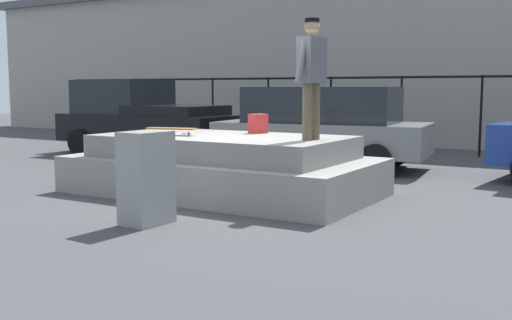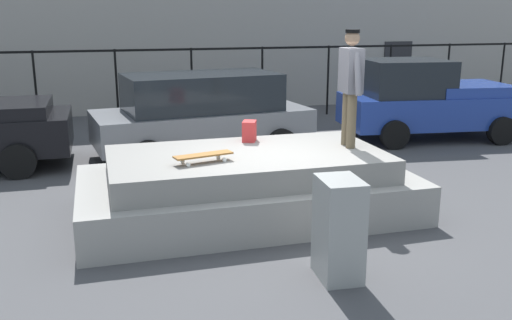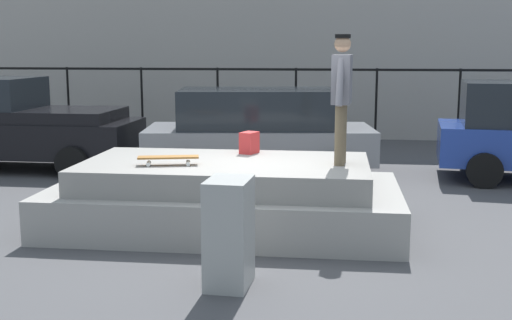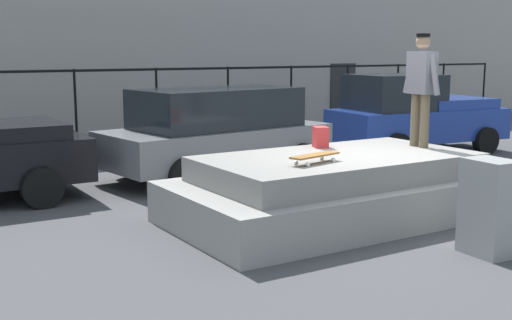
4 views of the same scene
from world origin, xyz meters
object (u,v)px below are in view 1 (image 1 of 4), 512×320
object	(u,v)px
skateboard	(171,129)
car_grey_hatchback_mid	(322,125)
car_black_pickup_near	(142,117)
utility_box	(146,178)
skateboarder	(312,70)
backpack	(258,124)

from	to	relation	value
skateboard	car_grey_hatchback_mid	world-z (taller)	car_grey_hatchback_mid
car_black_pickup_near	utility_box	world-z (taller)	car_black_pickup_near
skateboarder	utility_box	distance (m)	2.89
car_grey_hatchback_mid	skateboard	bearing A→B (deg)	-100.38
car_grey_hatchback_mid	utility_box	bearing A→B (deg)	-86.23
backpack	car_grey_hatchback_mid	xyz separation A→B (m)	(-0.20, 2.98, -0.19)
skateboard	car_grey_hatchback_mid	xyz separation A→B (m)	(0.75, 4.09, -0.13)
skateboarder	backpack	bearing A→B (deg)	150.62
backpack	utility_box	bearing A→B (deg)	26.01
car_black_pickup_near	utility_box	xyz separation A→B (m)	(5.54, -6.18, -0.36)
skateboarder	skateboard	world-z (taller)	skateboarder
skateboarder	car_grey_hatchback_mid	bearing A→B (deg)	112.55
car_black_pickup_near	car_grey_hatchback_mid	xyz separation A→B (m)	(5.14, -0.17, -0.03)
car_black_pickup_near	backpack	bearing A→B (deg)	-30.47
skateboarder	backpack	size ratio (longest dim) A/B	5.40
car_grey_hatchback_mid	skateboarder	bearing A→B (deg)	-67.45
skateboard	backpack	world-z (taller)	backpack
backpack	utility_box	world-z (taller)	backpack
skateboarder	car_black_pickup_near	xyz separation A→B (m)	(-6.69, 3.90, -1.01)
car_grey_hatchback_mid	backpack	bearing A→B (deg)	-86.13
backpack	utility_box	distance (m)	3.09
utility_box	car_black_pickup_near	bearing A→B (deg)	135.80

